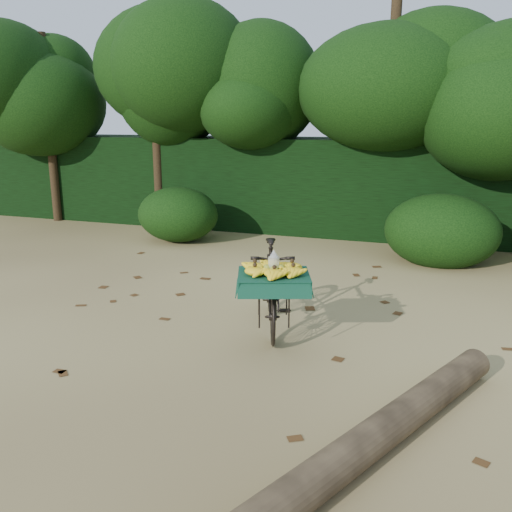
% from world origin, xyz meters
% --- Properties ---
extents(ground, '(80.00, 80.00, 0.00)m').
position_xyz_m(ground, '(0.00, 0.00, 0.00)').
color(ground, tan).
rests_on(ground, ground).
extents(vendor_bicycle, '(1.07, 1.73, 0.93)m').
position_xyz_m(vendor_bicycle, '(-0.13, 0.86, 0.48)').
color(vendor_bicycle, black).
rests_on(vendor_bicycle, ground).
extents(fallen_log, '(1.70, 3.23, 0.25)m').
position_xyz_m(fallen_log, '(1.14, -1.16, 0.12)').
color(fallen_log, brown).
rests_on(fallen_log, ground).
extents(hedge_backdrop, '(26.00, 1.80, 1.80)m').
position_xyz_m(hedge_backdrop, '(0.00, 6.30, 0.90)').
color(hedge_backdrop, black).
rests_on(hedge_backdrop, ground).
extents(tree_row, '(14.50, 2.00, 4.00)m').
position_xyz_m(tree_row, '(-0.65, 5.50, 2.00)').
color(tree_row, black).
rests_on(tree_row, ground).
extents(bush_clumps, '(8.80, 1.70, 0.90)m').
position_xyz_m(bush_clumps, '(0.50, 4.30, 0.45)').
color(bush_clumps, black).
rests_on(bush_clumps, ground).
extents(leaf_litter, '(7.00, 7.30, 0.01)m').
position_xyz_m(leaf_litter, '(0.00, 0.65, 0.01)').
color(leaf_litter, '#4C2E14').
rests_on(leaf_litter, ground).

